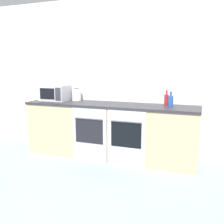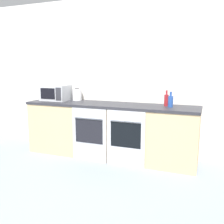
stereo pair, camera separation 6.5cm
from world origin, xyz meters
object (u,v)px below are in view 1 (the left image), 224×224
Objects in this scene: kettle at (77,95)px; oven_right at (126,139)px; oven_left at (90,135)px; microwave at (55,93)px; bottle_blue at (171,101)px; bottle_red at (166,100)px.

oven_right is at bearing -24.87° from kettle.
microwave is at bearing 156.24° from oven_left.
kettle is (0.35, 0.13, -0.03)m from microwave.
bottle_blue is at bearing 15.37° from oven_left.
microwave is 2.22× the size of kettle.
bottle_blue is at bearing -1.29° from microwave.
oven_right is 1.78× the size of microwave.
bottle_red is at bearing 20.50° from oven_left.
bottle_red is (1.92, 0.04, -0.04)m from microwave.
bottle_blue is (0.58, 0.32, 0.54)m from oven_right.
bottle_red reaches higher than oven_right.
bottle_red reaches higher than kettle.
microwave is 2.00m from bottle_blue.
oven_right is (0.59, 0.00, 0.00)m from oven_left.
bottle_blue is (0.07, -0.09, -0.00)m from bottle_red.
microwave is 2.00× the size of bottle_red.
bottle_red is at bearing 39.24° from oven_right.
microwave is (-0.83, 0.37, 0.59)m from oven_left.
oven_left is 0.59m from oven_right.
oven_left is 1.33m from bottle_blue.
bottle_red reaches higher than oven_left.
bottle_blue reaches higher than oven_left.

